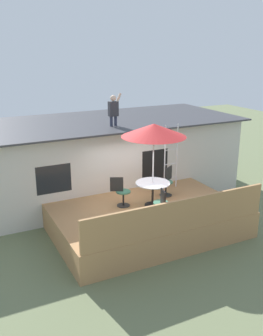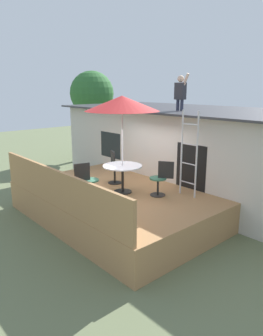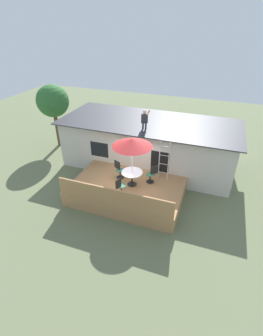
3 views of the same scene
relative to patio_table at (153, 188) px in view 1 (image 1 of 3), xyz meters
name	(u,v)px [view 1 (image 1 of 3)]	position (x,y,z in m)	size (l,w,h in m)	color
ground_plane	(145,230)	(-0.23, 0.02, -1.39)	(40.00, 40.00, 0.00)	#66704C
house	(101,157)	(-0.23, 3.61, 0.04)	(10.50, 4.50, 2.84)	beige
deck	(145,219)	(-0.23, 0.02, -0.99)	(5.57, 3.79, 0.80)	#A87A4C
deck_railing	(180,216)	(-0.23, -1.83, -0.14)	(5.47, 0.08, 0.90)	#A87A4C
patio_table	(153,188)	(0.00, 0.00, 0.00)	(1.04, 1.04, 0.74)	black
patio_umbrella	(154,130)	(0.00, 0.00, 1.76)	(1.90, 1.90, 2.54)	silver
step_ladder	(171,157)	(1.31, 1.10, 0.51)	(0.52, 0.04, 2.20)	silver
person_figure	(114,108)	(-0.17, 2.46, 2.06)	(0.47, 0.20, 1.11)	#33384C
patio_chair_left	(121,192)	(-0.87, 0.41, -0.13)	(0.59, 0.44, 0.92)	black
patio_chair_right	(167,182)	(0.86, 0.57, -0.13)	(0.56, 0.46, 0.92)	black
patio_chair_near	(162,204)	(-0.25, -0.95, -0.13)	(0.44, 0.61, 0.92)	black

